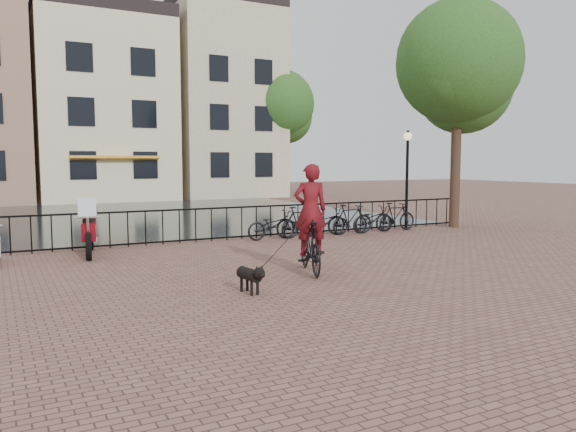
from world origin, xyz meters
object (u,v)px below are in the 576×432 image
motorcycle (89,224)px  cyclist (310,225)px  lamp_post (407,163)px  dog (249,278)px

motorcycle → cyclist: bearing=-40.4°
cyclist → motorcycle: size_ratio=1.21×
lamp_post → motorcycle: size_ratio=1.51×
dog → motorcycle: bearing=102.1°
lamp_post → motorcycle: (-10.87, -0.52, -1.58)m
dog → cyclist: bearing=24.1°
dog → lamp_post: bearing=29.2°
lamp_post → motorcycle: 11.00m
cyclist → motorcycle: bearing=-32.5°
lamp_post → motorcycle: bearing=-177.3°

